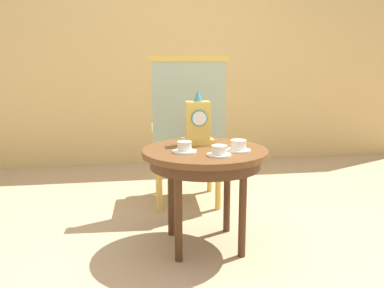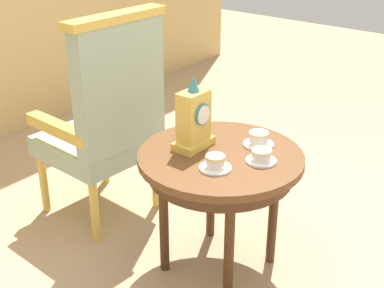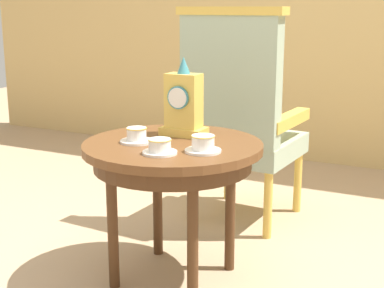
{
  "view_description": "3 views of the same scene",
  "coord_description": "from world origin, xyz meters",
  "px_view_note": "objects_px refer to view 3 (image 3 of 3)",
  "views": [
    {
      "loc": [
        -0.45,
        -2.27,
        1.12
      ],
      "look_at": [
        -0.08,
        0.03,
        0.64
      ],
      "focal_mm": 39.14,
      "sensor_mm": 36.0,
      "label": 1
    },
    {
      "loc": [
        -1.78,
        -1.17,
        1.67
      ],
      "look_at": [
        -0.07,
        0.18,
        0.65
      ],
      "focal_mm": 51.42,
      "sensor_mm": 36.0,
      "label": 2
    },
    {
      "loc": [
        1.08,
        -1.89,
        1.14
      ],
      "look_at": [
        0.05,
        0.16,
        0.58
      ],
      "focal_mm": 52.74,
      "sensor_mm": 36.0,
      "label": 3
    }
  ],
  "objects_px": {
    "side_table": "(173,159)",
    "armchair": "(240,115)",
    "mantel_clock": "(184,104)",
    "teacup_left": "(137,136)",
    "teacup_center": "(203,144)",
    "teacup_right": "(160,147)"
  },
  "relations": [
    {
      "from": "side_table",
      "to": "armchair",
      "type": "relative_size",
      "value": 0.65
    },
    {
      "from": "side_table",
      "to": "mantel_clock",
      "type": "distance_m",
      "value": 0.25
    },
    {
      "from": "side_table",
      "to": "mantel_clock",
      "type": "height_order",
      "value": "mantel_clock"
    },
    {
      "from": "armchair",
      "to": "teacup_left",
      "type": "bearing_deg",
      "value": -99.71
    },
    {
      "from": "teacup_center",
      "to": "teacup_left",
      "type": "bearing_deg",
      "value": 176.62
    },
    {
      "from": "teacup_right",
      "to": "armchair",
      "type": "relative_size",
      "value": 0.12
    },
    {
      "from": "teacup_center",
      "to": "mantel_clock",
      "type": "xyz_separation_m",
      "value": [
        -0.2,
        0.22,
        0.11
      ]
    },
    {
      "from": "teacup_left",
      "to": "teacup_center",
      "type": "bearing_deg",
      "value": -3.38
    },
    {
      "from": "mantel_clock",
      "to": "armchair",
      "type": "distance_m",
      "value": 0.6
    },
    {
      "from": "teacup_right",
      "to": "armchair",
      "type": "bearing_deg",
      "value": 92.53
    },
    {
      "from": "teacup_left",
      "to": "side_table",
      "type": "bearing_deg",
      "value": 26.63
    },
    {
      "from": "teacup_center",
      "to": "mantel_clock",
      "type": "height_order",
      "value": "mantel_clock"
    },
    {
      "from": "teacup_right",
      "to": "armchair",
      "type": "xyz_separation_m",
      "value": [
        -0.04,
        0.9,
        -0.03
      ]
    },
    {
      "from": "teacup_center",
      "to": "mantel_clock",
      "type": "distance_m",
      "value": 0.31
    },
    {
      "from": "side_table",
      "to": "armchair",
      "type": "bearing_deg",
      "value": 89.73
    },
    {
      "from": "side_table",
      "to": "armchair",
      "type": "height_order",
      "value": "armchair"
    },
    {
      "from": "teacup_left",
      "to": "armchair",
      "type": "xyz_separation_m",
      "value": [
        0.13,
        0.79,
        -0.04
      ]
    },
    {
      "from": "side_table",
      "to": "teacup_center",
      "type": "distance_m",
      "value": 0.22
    },
    {
      "from": "side_table",
      "to": "teacup_left",
      "type": "xyz_separation_m",
      "value": [
        -0.13,
        -0.07,
        0.1
      ]
    },
    {
      "from": "teacup_left",
      "to": "teacup_right",
      "type": "bearing_deg",
      "value": -33.55
    },
    {
      "from": "teacup_right",
      "to": "mantel_clock",
      "type": "xyz_separation_m",
      "value": [
        -0.06,
        0.32,
        0.11
      ]
    },
    {
      "from": "side_table",
      "to": "teacup_center",
      "type": "xyz_separation_m",
      "value": [
        0.18,
        -0.08,
        0.1
      ]
    }
  ]
}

